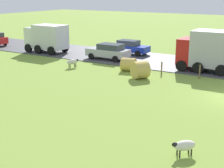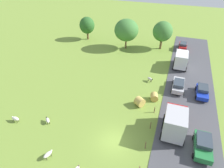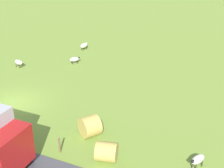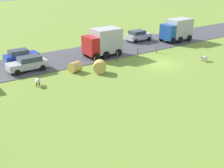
% 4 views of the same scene
% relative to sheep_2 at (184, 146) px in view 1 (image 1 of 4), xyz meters
% --- Properties ---
extents(sheep_2, '(1.04, 1.02, 0.70)m').
position_rel_sheep_2_xyz_m(sheep_2, '(0.00, 0.00, 0.00)').
color(sheep_2, silver).
rests_on(sheep_2, ground_plane).
extents(sheep_4, '(1.18, 0.90, 0.79)m').
position_rel_sheep_2_xyz_m(sheep_4, '(11.42, 14.95, 0.08)').
color(sheep_4, beige).
rests_on(sheep_4, ground_plane).
extents(hay_bale_0, '(1.42, 1.48, 1.17)m').
position_rel_sheep_2_xyz_m(hay_bale_0, '(12.99, 9.88, 0.11)').
color(hay_bale_0, tan).
rests_on(hay_bale_0, ground_plane).
extents(hay_bale_1, '(1.76, 1.82, 1.42)m').
position_rel_sheep_2_xyz_m(hay_bale_1, '(11.11, 7.77, 0.24)').
color(hay_bale_1, tan).
rests_on(hay_bale_1, ground_plane).
extents(fence_post_2, '(0.12, 0.12, 1.17)m').
position_rel_sheep_2_xyz_m(fence_post_2, '(13.52, 3.59, 0.12)').
color(fence_post_2, brown).
rests_on(fence_post_2, ground_plane).
extents(fence_post_3, '(0.12, 0.12, 1.05)m').
position_rel_sheep_2_xyz_m(fence_post_3, '(13.52, 6.92, 0.06)').
color(fence_post_3, brown).
rests_on(fence_post_3, ground_plane).
extents(truck_0, '(2.61, 4.77, 3.14)m').
position_rel_sheep_2_xyz_m(truck_0, '(16.20, 22.29, 1.29)').
color(truck_0, white).
rests_on(truck_0, road_strip).
extents(truck_1, '(2.90, 4.78, 3.57)m').
position_rel_sheep_2_xyz_m(truck_1, '(16.39, 3.83, 1.47)').
color(truck_1, '#B21919').
rests_on(truck_1, road_strip).
extents(car_1, '(2.06, 4.47, 1.62)m').
position_rel_sheep_2_xyz_m(car_1, '(16.36, 14.08, 0.43)').
color(car_1, '#B7B7BC').
rests_on(car_1, road_strip).
extents(car_3, '(1.97, 4.07, 1.54)m').
position_rel_sheep_2_xyz_m(car_3, '(20.13, 13.60, 0.39)').
color(car_3, '#1933B2').
rests_on(car_3, road_strip).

